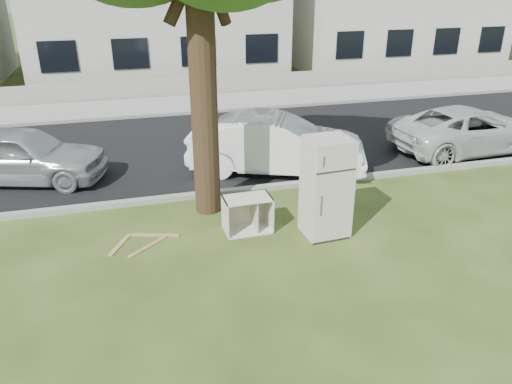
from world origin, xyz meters
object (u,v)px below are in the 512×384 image
object	(u,v)px
car_center	(277,144)
car_right	(469,130)
car_left	(21,155)
cabinet	(247,214)
fridge	(327,187)

from	to	relation	value
car_center	car_right	world-z (taller)	car_center
car_right	car_left	size ratio (longest dim) A/B	1.14
car_right	car_left	world-z (taller)	car_left
cabinet	car_center	distance (m)	3.23
fridge	cabinet	xyz separation A→B (m)	(-1.41, 0.49, -0.61)
cabinet	car_center	xyz separation A→B (m)	(1.49, 2.85, 0.36)
fridge	car_left	distance (m)	7.39
cabinet	car_center	bearing A→B (deg)	61.45
car_center	car_right	size ratio (longest dim) A/B	0.98
car_center	car_left	distance (m)	6.13
car_right	car_left	bearing A→B (deg)	81.90
fridge	car_left	bearing A→B (deg)	140.02
car_center	fridge	bearing A→B (deg)	-159.46
car_left	fridge	bearing A→B (deg)	-109.01
car_center	cabinet	bearing A→B (deg)	174.26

